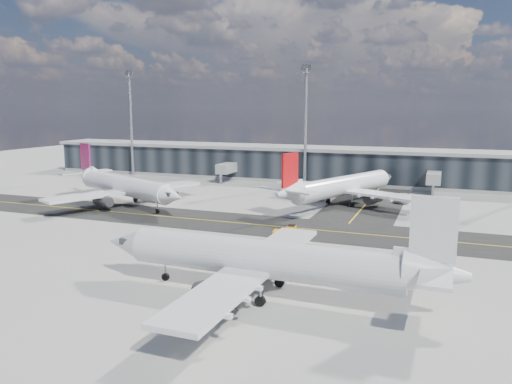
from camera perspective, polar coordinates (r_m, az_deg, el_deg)
ground at (r=79.22m, az=-3.74°, el=-4.12°), size 300.00×300.00×0.00m
taxiway_lanes at (r=87.49m, az=1.53°, el=-2.77°), size 180.00×63.00×0.03m
terminal_concourse at (r=129.72m, az=6.44°, el=3.07°), size 152.00×19.80×8.80m
floodlight_masts at (r=122.24m, az=5.69°, el=8.09°), size 102.50×0.70×28.90m
airliner_af at (r=100.90m, az=-14.96°, el=0.70°), size 36.05×31.10×11.22m
airliner_redtail at (r=98.11m, az=9.72°, el=0.64°), size 31.18×36.10×11.18m
airliner_near at (r=50.41m, az=1.27°, el=-7.80°), size 37.92×32.26×11.27m
baggage_tug at (r=72.48m, az=3.54°, el=-4.59°), size 3.41×1.94×2.06m
service_van at (r=104.60m, az=16.45°, el=-0.65°), size 3.20×6.24×1.69m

